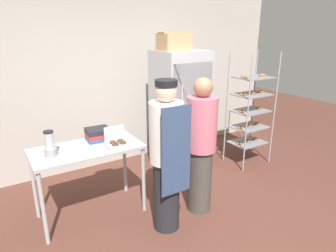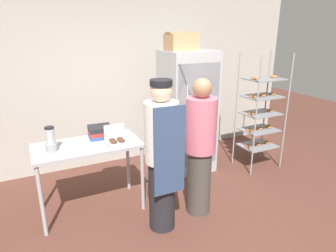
{
  "view_description": "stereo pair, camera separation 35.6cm",
  "coord_description": "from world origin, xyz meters",
  "px_view_note": "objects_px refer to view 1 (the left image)",
  "views": [
    {
      "loc": [
        -1.78,
        -2.07,
        2.19
      ],
      "look_at": [
        0.01,
        0.8,
        1.06
      ],
      "focal_mm": 32.0,
      "sensor_mm": 36.0,
      "label": 1
    },
    {
      "loc": [
        -1.47,
        -2.24,
        2.19
      ],
      "look_at": [
        0.01,
        0.8,
        1.06
      ],
      "focal_mm": 32.0,
      "sensor_mm": 36.0,
      "label": 2
    }
  ],
  "objects_px": {
    "donut_box": "(118,143)",
    "person_customer": "(201,146)",
    "cardboard_storage_box": "(174,42)",
    "person_baker": "(167,156)",
    "blender_pitcher": "(50,145)",
    "baking_rack": "(250,111)",
    "binder_stack": "(98,134)",
    "refrigerator": "(180,112)"
  },
  "relations": [
    {
      "from": "person_customer",
      "to": "person_baker",
      "type": "bearing_deg",
      "value": -170.79
    },
    {
      "from": "donut_box",
      "to": "cardboard_storage_box",
      "type": "relative_size",
      "value": 0.59
    },
    {
      "from": "cardboard_storage_box",
      "to": "baking_rack",
      "type": "bearing_deg",
      "value": -18.79
    },
    {
      "from": "cardboard_storage_box",
      "to": "person_baker",
      "type": "xyz_separation_m",
      "value": [
        -0.85,
        -1.18,
        -1.1
      ]
    },
    {
      "from": "refrigerator",
      "to": "binder_stack",
      "type": "bearing_deg",
      "value": -166.63
    },
    {
      "from": "baking_rack",
      "to": "cardboard_storage_box",
      "type": "bearing_deg",
      "value": 161.21
    },
    {
      "from": "baking_rack",
      "to": "person_baker",
      "type": "height_order",
      "value": "baking_rack"
    },
    {
      "from": "baking_rack",
      "to": "binder_stack",
      "type": "distance_m",
      "value": 2.51
    },
    {
      "from": "refrigerator",
      "to": "baking_rack",
      "type": "height_order",
      "value": "refrigerator"
    },
    {
      "from": "blender_pitcher",
      "to": "binder_stack",
      "type": "distance_m",
      "value": 0.62
    },
    {
      "from": "baking_rack",
      "to": "person_baker",
      "type": "xyz_separation_m",
      "value": [
        -2.07,
        -0.77,
        -0.01
      ]
    },
    {
      "from": "baking_rack",
      "to": "donut_box",
      "type": "distance_m",
      "value": 2.42
    },
    {
      "from": "cardboard_storage_box",
      "to": "person_baker",
      "type": "height_order",
      "value": "cardboard_storage_box"
    },
    {
      "from": "refrigerator",
      "to": "person_customer",
      "type": "xyz_separation_m",
      "value": [
        -0.46,
        -1.12,
        -0.08
      ]
    },
    {
      "from": "refrigerator",
      "to": "donut_box",
      "type": "bearing_deg",
      "value": -152.72
    },
    {
      "from": "cardboard_storage_box",
      "to": "person_baker",
      "type": "relative_size",
      "value": 0.25
    },
    {
      "from": "baking_rack",
      "to": "person_customer",
      "type": "relative_size",
      "value": 1.1
    },
    {
      "from": "baking_rack",
      "to": "blender_pitcher",
      "type": "relative_size",
      "value": 6.52
    },
    {
      "from": "blender_pitcher",
      "to": "donut_box",
      "type": "bearing_deg",
      "value": -12.53
    },
    {
      "from": "donut_box",
      "to": "person_customer",
      "type": "height_order",
      "value": "person_customer"
    },
    {
      "from": "baking_rack",
      "to": "person_customer",
      "type": "height_order",
      "value": "baking_rack"
    },
    {
      "from": "baking_rack",
      "to": "binder_stack",
      "type": "xyz_separation_m",
      "value": [
        -2.51,
        0.09,
        0.05
      ]
    },
    {
      "from": "binder_stack",
      "to": "cardboard_storage_box",
      "type": "relative_size",
      "value": 0.68
    },
    {
      "from": "donut_box",
      "to": "person_baker",
      "type": "relative_size",
      "value": 0.15
    },
    {
      "from": "donut_box",
      "to": "blender_pitcher",
      "type": "relative_size",
      "value": 0.88
    },
    {
      "from": "donut_box",
      "to": "binder_stack",
      "type": "relative_size",
      "value": 0.87
    },
    {
      "from": "baking_rack",
      "to": "donut_box",
      "type": "relative_size",
      "value": 7.4
    },
    {
      "from": "donut_box",
      "to": "blender_pitcher",
      "type": "height_order",
      "value": "blender_pitcher"
    },
    {
      "from": "cardboard_storage_box",
      "to": "person_baker",
      "type": "distance_m",
      "value": 1.83
    },
    {
      "from": "baking_rack",
      "to": "blender_pitcher",
      "type": "xyz_separation_m",
      "value": [
        -3.1,
        -0.1,
        0.11
      ]
    },
    {
      "from": "person_customer",
      "to": "baking_rack",
      "type": "bearing_deg",
      "value": 24.01
    },
    {
      "from": "person_baker",
      "to": "donut_box",
      "type": "bearing_deg",
      "value": 123.04
    },
    {
      "from": "baking_rack",
      "to": "person_baker",
      "type": "distance_m",
      "value": 2.21
    },
    {
      "from": "binder_stack",
      "to": "person_baker",
      "type": "height_order",
      "value": "person_baker"
    },
    {
      "from": "baking_rack",
      "to": "cardboard_storage_box",
      "type": "height_order",
      "value": "cardboard_storage_box"
    },
    {
      "from": "baking_rack",
      "to": "person_customer",
      "type": "xyz_separation_m",
      "value": [
        -1.54,
        -0.68,
        -0.05
      ]
    },
    {
      "from": "refrigerator",
      "to": "person_baker",
      "type": "xyz_separation_m",
      "value": [
        -0.99,
        -1.2,
        -0.05
      ]
    },
    {
      "from": "blender_pitcher",
      "to": "cardboard_storage_box",
      "type": "distance_m",
      "value": 2.19
    },
    {
      "from": "baking_rack",
      "to": "binder_stack",
      "type": "bearing_deg",
      "value": 177.96
    },
    {
      "from": "person_baker",
      "to": "refrigerator",
      "type": "bearing_deg",
      "value": 50.48
    },
    {
      "from": "donut_box",
      "to": "person_baker",
      "type": "distance_m",
      "value": 0.62
    },
    {
      "from": "binder_stack",
      "to": "person_customer",
      "type": "bearing_deg",
      "value": -38.45
    }
  ]
}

